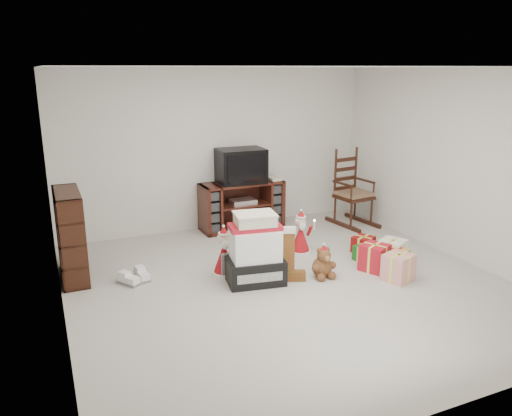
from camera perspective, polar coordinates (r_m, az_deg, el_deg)
The scene contains 13 objects.
room at distance 5.63m, azimuth 3.96°, elevation 2.96°, with size 5.01×5.01×2.51m.
tv_stand at distance 7.94m, azimuth -1.62°, elevation 0.30°, with size 1.33×0.50×0.76m.
bookshelf at distance 6.42m, azimuth -20.42°, elevation -3.12°, with size 0.30×0.89×1.09m.
rocking_chair at distance 8.32m, azimuth 10.86°, elevation 1.17°, with size 0.62×0.91×1.28m.
gift_pile at distance 5.95m, azimuth -0.12°, elevation -5.16°, with size 0.74×0.59×0.84m.
red_suitcase at distance 6.37m, azimuth -0.65°, elevation -5.11°, with size 0.39×0.31×0.52m.
stocking at distance 6.05m, azimuth 3.26°, elevation -5.19°, with size 0.31×0.13×0.67m, color #0C6C18, non-canonical shape.
teddy_bear at distance 6.21m, azimuth 7.62°, elevation -6.38°, with size 0.26×0.23×0.38m.
santa_figurine at distance 6.94m, azimuth 5.11°, elevation -3.28°, with size 0.30×0.29×0.62m.
mrs_claus_figurine at distance 6.22m, azimuth -3.67°, elevation -5.50°, with size 0.31×0.29×0.63m.
sneaker_pair at distance 6.24m, azimuth -13.62°, elevation -7.75°, with size 0.40×0.31×0.10m.
gift_cluster at distance 6.74m, azimuth 14.16°, elevation -5.16°, with size 0.82×1.15×0.28m.
crt_television at distance 7.79m, azimuth -1.73°, elevation 4.85°, with size 0.74×0.55×0.53m.
Camera 1 is at (-2.55, -4.86, 2.49)m, focal length 35.00 mm.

